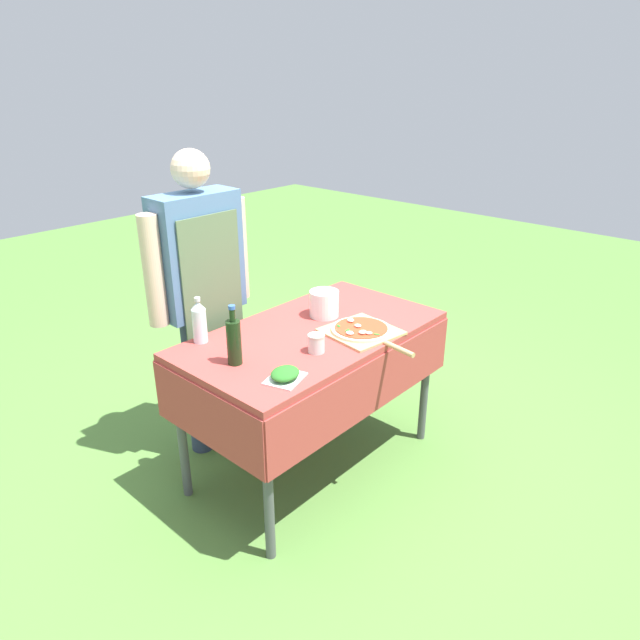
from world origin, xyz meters
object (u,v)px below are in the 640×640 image
Objects in this scene: prep_table at (312,348)px; sauce_jar at (316,344)px; oil_bottle at (234,341)px; water_bottle at (199,321)px; herb_container at (285,374)px; pizza_on_peel at (362,331)px; mixing_tub at (324,304)px; person_cook at (201,284)px.

prep_table is 15.80× the size of sauce_jar.
oil_bottle reaches higher than water_bottle.
prep_table is 6.93× the size of herb_container.
oil_bottle is at bearing 177.76° from prep_table.
prep_table is 2.60× the size of pizza_on_peel.
oil_bottle is 0.28m from herb_container.
oil_bottle reaches higher than mixing_tub.
person_cook is 0.59m from oil_bottle.
water_bottle reaches higher than sauce_jar.
mixing_tub reaches higher than sauce_jar.
pizza_on_peel is at bearing 116.84° from person_cook.
mixing_tub is at bearing 24.60° from prep_table.
mixing_tub is at bearing 36.83° from sauce_jar.
person_cook reaches higher than oil_bottle.
sauce_jar reaches higher than pizza_on_peel.
mixing_tub is at bearing 89.64° from pizza_on_peel.
herb_container is at bearing -88.91° from water_bottle.
water_bottle is at bearing 91.09° from herb_container.
water_bottle reaches higher than pizza_on_peel.
water_bottle is (0.03, 0.29, -0.00)m from oil_bottle.
herb_container is at bearing -80.13° from oil_bottle.
pizza_on_peel is 0.77m from water_bottle.
water_bottle reaches higher than herb_container.
person_cook is at bearing 50.59° from water_bottle.
water_bottle reaches higher than mixing_tub.
herb_container is (0.04, -0.26, -0.08)m from oil_bottle.
prep_table is at bearing 112.96° from person_cook.
person_cook reaches higher than prep_table.
oil_bottle is 0.37m from sauce_jar.
mixing_tub is 1.79× the size of sauce_jar.
pizza_on_peel and herb_container have the same top height.
mixing_tub is (0.18, 0.08, 0.16)m from prep_table.
mixing_tub reaches higher than pizza_on_peel.
sauce_jar is (0.28, -0.47, -0.07)m from water_bottle.
person_cook reaches higher than sauce_jar.
herb_container is 0.69m from mixing_tub.
pizza_on_peel is 1.89× the size of oil_bottle.
pizza_on_peel is (0.37, -0.75, -0.16)m from person_cook.
sauce_jar is (0.08, -0.72, -0.13)m from person_cook.
mixing_tub is (0.60, 0.32, 0.04)m from herb_container.
water_bottle is at bearing 120.81° from sauce_jar.
oil_bottle is 1.22× the size of water_bottle.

